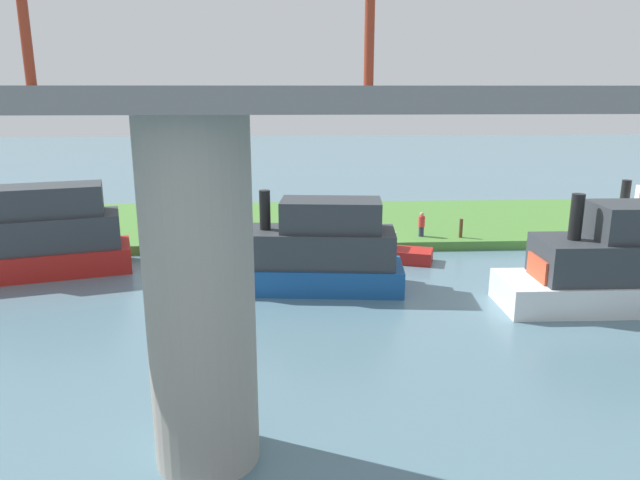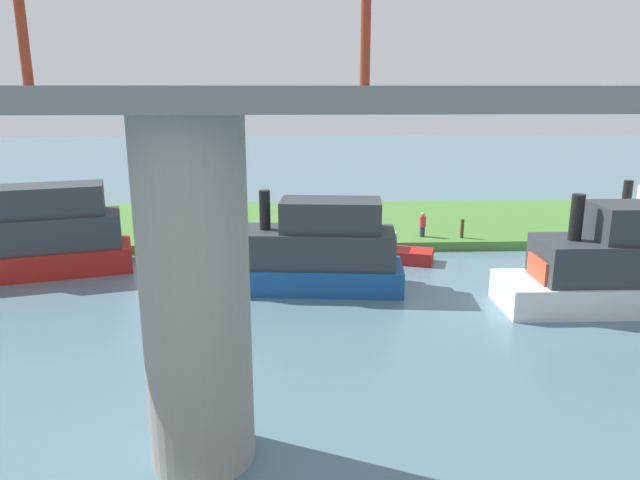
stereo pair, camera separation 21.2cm
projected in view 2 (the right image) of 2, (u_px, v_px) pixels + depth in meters
ground_plane at (345, 252)px, 31.86m from camera, size 160.00×160.00×0.00m
grassy_bank at (337, 223)px, 37.60m from camera, size 80.00×12.00×0.50m
bridge_pylon at (196, 296)px, 13.23m from camera, size 2.45×2.45×8.16m
bridge_span at (184, 86)px, 12.11m from camera, size 55.81×4.30×3.25m
person_on_bank at (423, 224)px, 33.05m from camera, size 0.44×0.44×1.39m
mooring_post at (462, 228)px, 32.82m from camera, size 0.20×0.20×1.06m
houseboat_blue at (311, 253)px, 25.79m from camera, size 8.80×3.70×4.37m
motorboat_white at (624, 266)px, 23.49m from camera, size 9.14×3.14×4.65m
pontoon_yellow at (37, 239)px, 27.86m from camera, size 9.54×5.40×4.63m
riverboat_paddlewheel at (389, 251)px, 30.25m from camera, size 4.45×2.73×1.40m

